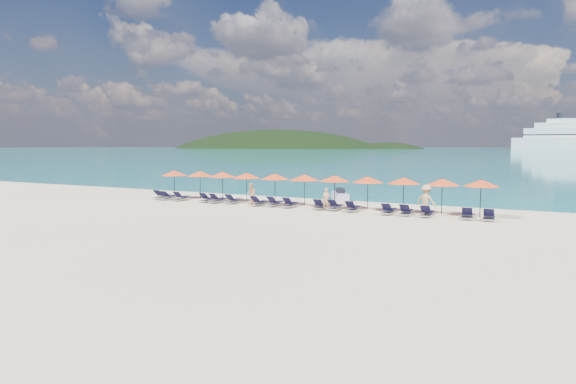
% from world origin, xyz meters
% --- Properties ---
extents(ground, '(1400.00, 1400.00, 0.00)m').
position_xyz_m(ground, '(0.00, 0.00, 0.00)').
color(ground, beige).
extents(sea, '(1600.00, 1300.00, 0.01)m').
position_xyz_m(sea, '(0.00, 660.00, 0.01)').
color(sea, '#1FA9B2').
rests_on(sea, ground).
extents(headland_main, '(374.00, 242.00, 126.50)m').
position_xyz_m(headland_main, '(-300.00, 540.00, -38.00)').
color(headland_main, black).
rests_on(headland_main, ground).
extents(headland_small, '(162.00, 126.00, 85.50)m').
position_xyz_m(headland_small, '(-150.00, 560.00, -35.00)').
color(headland_small, black).
rests_on(headland_small, ground).
extents(jetski, '(2.19, 2.79, 0.94)m').
position_xyz_m(jetski, '(1.06, 9.67, 0.39)').
color(jetski, silver).
rests_on(jetski, ground).
extents(beachgoer_a, '(0.61, 0.49, 1.47)m').
position_xyz_m(beachgoer_a, '(2.27, 4.05, 0.74)').
color(beachgoer_a, tan).
rests_on(beachgoer_a, ground).
extents(beachgoer_b, '(0.86, 0.80, 1.55)m').
position_xyz_m(beachgoer_b, '(-3.79, 4.53, 0.77)').
color(beachgoer_b, tan).
rests_on(beachgoer_b, ground).
extents(beachgoer_c, '(1.32, 0.83, 1.89)m').
position_xyz_m(beachgoer_c, '(8.58, 4.43, 0.94)').
color(beachgoer_c, tan).
rests_on(beachgoer_c, ground).
extents(umbrella_0, '(2.10, 2.10, 2.28)m').
position_xyz_m(umbrella_0, '(-11.56, 5.35, 2.02)').
color(umbrella_0, black).
rests_on(umbrella_0, ground).
extents(umbrella_1, '(2.10, 2.10, 2.28)m').
position_xyz_m(umbrella_1, '(-9.12, 5.56, 2.02)').
color(umbrella_1, black).
rests_on(umbrella_1, ground).
extents(umbrella_2, '(2.10, 2.10, 2.28)m').
position_xyz_m(umbrella_2, '(-6.94, 5.50, 2.02)').
color(umbrella_2, black).
rests_on(umbrella_2, ground).
extents(umbrella_3, '(2.10, 2.10, 2.28)m').
position_xyz_m(umbrella_3, '(-4.67, 5.36, 2.02)').
color(umbrella_3, black).
rests_on(umbrella_3, ground).
extents(umbrella_4, '(2.10, 2.10, 2.28)m').
position_xyz_m(umbrella_4, '(-2.27, 5.35, 2.02)').
color(umbrella_4, black).
rests_on(umbrella_4, ground).
extents(umbrella_5, '(2.10, 2.10, 2.28)m').
position_xyz_m(umbrella_5, '(0.08, 5.34, 2.02)').
color(umbrella_5, black).
rests_on(umbrella_5, ground).
extents(umbrella_6, '(2.10, 2.10, 2.28)m').
position_xyz_m(umbrella_6, '(2.31, 5.38, 2.02)').
color(umbrella_6, black).
rests_on(umbrella_6, ground).
extents(umbrella_7, '(2.10, 2.10, 2.28)m').
position_xyz_m(umbrella_7, '(4.63, 5.38, 2.02)').
color(umbrella_7, black).
rests_on(umbrella_7, ground).
extents(umbrella_8, '(2.10, 2.10, 2.28)m').
position_xyz_m(umbrella_8, '(6.95, 5.54, 2.02)').
color(umbrella_8, black).
rests_on(umbrella_8, ground).
extents(umbrella_9, '(2.10, 2.10, 2.28)m').
position_xyz_m(umbrella_9, '(9.33, 5.41, 2.02)').
color(umbrella_9, black).
rests_on(umbrella_9, ground).
extents(umbrella_10, '(2.10, 2.10, 2.28)m').
position_xyz_m(umbrella_10, '(11.51, 5.59, 2.02)').
color(umbrella_10, black).
rests_on(umbrella_10, ground).
extents(lounger_0, '(0.75, 1.74, 0.66)m').
position_xyz_m(lounger_0, '(-12.04, 4.40, 0.24)').
color(lounger_0, silver).
rests_on(lounger_0, ground).
extents(lounger_1, '(0.73, 1.74, 0.66)m').
position_xyz_m(lounger_1, '(-11.02, 4.07, 0.24)').
color(lounger_1, silver).
rests_on(lounger_1, ground).
extents(lounger_2, '(0.78, 1.75, 0.66)m').
position_xyz_m(lounger_2, '(-9.76, 4.07, 0.24)').
color(lounger_2, silver).
rests_on(lounger_2, ground).
extents(lounger_3, '(0.70, 1.73, 0.66)m').
position_xyz_m(lounger_3, '(-7.42, 4.26, 0.24)').
color(lounger_3, silver).
rests_on(lounger_3, ground).
extents(lounger_4, '(0.67, 1.72, 0.66)m').
position_xyz_m(lounger_4, '(-6.44, 4.19, 0.24)').
color(lounger_4, silver).
rests_on(lounger_4, ground).
extents(lounger_5, '(0.64, 1.71, 0.66)m').
position_xyz_m(lounger_5, '(-5.15, 4.33, 0.24)').
color(lounger_5, silver).
rests_on(lounger_5, ground).
extents(lounger_6, '(0.72, 1.73, 0.66)m').
position_xyz_m(lounger_6, '(-2.83, 4.09, 0.24)').
color(lounger_6, silver).
rests_on(lounger_6, ground).
extents(lounger_7, '(0.69, 1.72, 0.66)m').
position_xyz_m(lounger_7, '(-1.71, 4.39, 0.24)').
color(lounger_7, silver).
rests_on(lounger_7, ground).
extents(lounger_8, '(0.68, 1.72, 0.66)m').
position_xyz_m(lounger_8, '(-0.50, 4.32, 0.24)').
color(lounger_8, silver).
rests_on(lounger_8, ground).
extents(lounger_9, '(0.74, 1.74, 0.66)m').
position_xyz_m(lounger_9, '(1.74, 4.35, 0.24)').
color(lounger_9, silver).
rests_on(lounger_9, ground).
extents(lounger_10, '(0.73, 1.74, 0.66)m').
position_xyz_m(lounger_10, '(2.81, 4.44, 0.24)').
color(lounger_10, silver).
rests_on(lounger_10, ground).
extents(lounger_11, '(0.63, 1.70, 0.66)m').
position_xyz_m(lounger_11, '(4.01, 4.30, 0.24)').
color(lounger_11, silver).
rests_on(lounger_11, ground).
extents(lounger_12, '(0.66, 1.71, 0.66)m').
position_xyz_m(lounger_12, '(6.41, 4.16, 0.24)').
color(lounger_12, silver).
rests_on(lounger_12, ground).
extents(lounger_13, '(0.71, 1.73, 0.66)m').
position_xyz_m(lounger_13, '(7.47, 4.18, 0.24)').
color(lounger_13, silver).
rests_on(lounger_13, ground).
extents(lounger_14, '(0.64, 1.71, 0.66)m').
position_xyz_m(lounger_14, '(8.73, 4.16, 0.24)').
color(lounger_14, silver).
rests_on(lounger_14, ground).
extents(lounger_15, '(0.77, 1.75, 0.66)m').
position_xyz_m(lounger_15, '(10.95, 4.38, 0.24)').
color(lounger_15, silver).
rests_on(lounger_15, ground).
extents(lounger_16, '(0.70, 1.73, 0.66)m').
position_xyz_m(lounger_16, '(12.11, 4.37, 0.24)').
color(lounger_16, silver).
rests_on(lounger_16, ground).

